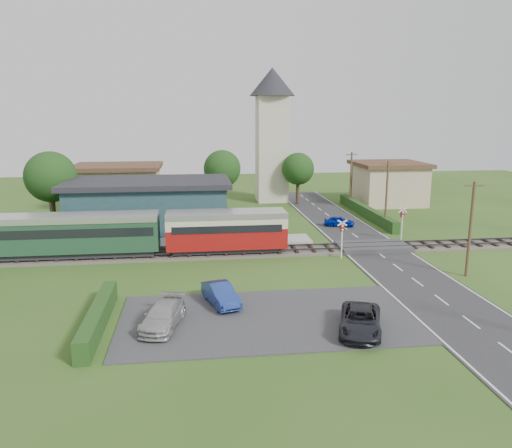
{
  "coord_description": "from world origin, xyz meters",
  "views": [
    {
      "loc": [
        -5.48,
        -38.83,
        11.65
      ],
      "look_at": [
        -0.14,
        4.0,
        2.12
      ],
      "focal_mm": 35.0,
      "sensor_mm": 36.0,
      "label": 1
    }
  ],
  "objects": [
    {
      "name": "tree_c",
      "position": [
        8.0,
        25.0,
        4.65
      ],
      "size": [
        4.2,
        4.2,
        6.78
      ],
      "color": "#332316",
      "rests_on": "ground"
    },
    {
      "name": "car_park",
      "position": [
        -1.5,
        -12.0,
        0.04
      ],
      "size": [
        17.0,
        9.0,
        0.08
      ],
      "primitive_type": "cube",
      "color": "#333335",
      "rests_on": "ground"
    },
    {
      "name": "equipment_hut",
      "position": [
        -18.0,
        5.2,
        1.75
      ],
      "size": [
        2.3,
        2.3,
        2.55
      ],
      "color": "beige",
      "rests_on": "platform"
    },
    {
      "name": "crossing_signal_far",
      "position": [
        13.6,
        4.39,
        2.14
      ],
      "size": [
        0.84,
        0.28,
        3.28
      ],
      "color": "silver",
      "rests_on": "ground"
    },
    {
      "name": "hedge_station",
      "position": [
        -10.0,
        15.5,
        0.65
      ],
      "size": [
        22.0,
        0.8,
        1.3
      ],
      "primitive_type": "cube",
      "color": "#193814",
      "rests_on": "ground"
    },
    {
      "name": "tree_a",
      "position": [
        -20.0,
        14.0,
        5.38
      ],
      "size": [
        5.2,
        5.2,
        8.0
      ],
      "color": "#332316",
      "rests_on": "ground"
    },
    {
      "name": "car_park_silver",
      "position": [
        -7.41,
        -12.49,
        0.72
      ],
      "size": [
        2.8,
        4.74,
        1.29
      ],
      "primitive_type": "imported",
      "rotation": [
        0.0,
        0.0,
        -0.24
      ],
      "color": "#AAAAAA",
      "rests_on": "car_park"
    },
    {
      "name": "utility_pole_c",
      "position": [
        14.2,
        10.0,
        3.63
      ],
      "size": [
        1.4,
        0.22,
        7.0
      ],
      "color": "#473321",
      "rests_on": "ground"
    },
    {
      "name": "car_on_road",
      "position": [
        9.61,
        11.18,
        0.59
      ],
      "size": [
        3.37,
        2.09,
        1.07
      ],
      "primitive_type": "imported",
      "rotation": [
        0.0,
        0.0,
        1.29
      ],
      "color": "#011AA3",
      "rests_on": "road"
    },
    {
      "name": "hedge_carpark",
      "position": [
        -11.0,
        -12.0,
        0.6
      ],
      "size": [
        0.8,
        9.0,
        1.2
      ],
      "primitive_type": "cube",
      "color": "#193814",
      "rests_on": "ground"
    },
    {
      "name": "utility_pole_b",
      "position": [
        14.2,
        -6.0,
        3.63
      ],
      "size": [
        1.4,
        0.22,
        7.0
      ],
      "color": "#473321",
      "rests_on": "ground"
    },
    {
      "name": "crossing_deck",
      "position": [
        10.0,
        2.0,
        0.23
      ],
      "size": [
        6.2,
        3.4,
        0.45
      ],
      "primitive_type": "cube",
      "color": "#333335",
      "rests_on": "ground"
    },
    {
      "name": "streetlamp_west",
      "position": [
        -22.0,
        20.0,
        3.04
      ],
      "size": [
        0.3,
        0.3,
        5.15
      ],
      "color": "#3F3F47",
      "rests_on": "ground"
    },
    {
      "name": "train",
      "position": [
        -19.68,
        2.0,
        2.18
      ],
      "size": [
        43.2,
        2.9,
        3.4
      ],
      "color": "#232328",
      "rests_on": "ground"
    },
    {
      "name": "platform",
      "position": [
        -10.0,
        5.2,
        0.23
      ],
      "size": [
        30.0,
        3.0,
        0.45
      ],
      "primitive_type": "cube",
      "color": "gray",
      "rests_on": "ground"
    },
    {
      "name": "ground",
      "position": [
        0.0,
        0.0,
        0.0
      ],
      "size": [
        120.0,
        120.0,
        0.0
      ],
      "primitive_type": "plane",
      "color": "#2D4C19"
    },
    {
      "name": "hedge_roadside",
      "position": [
        14.2,
        16.0,
        0.6
      ],
      "size": [
        0.8,
        18.0,
        1.2
      ],
      "primitive_type": "cube",
      "color": "#193814",
      "rests_on": "ground"
    },
    {
      "name": "car_park_dark",
      "position": [
        3.25,
        -14.5,
        0.73
      ],
      "size": [
        3.57,
        5.1,
        1.29
      ],
      "primitive_type": "imported",
      "rotation": [
        0.0,
        0.0,
        -0.34
      ],
      "color": "black",
      "rests_on": "car_park"
    },
    {
      "name": "tree_b",
      "position": [
        -2.0,
        23.0,
        5.02
      ],
      "size": [
        4.6,
        4.6,
        7.34
      ],
      "color": "#332316",
      "rests_on": "ground"
    },
    {
      "name": "railway_track",
      "position": [
        0.0,
        2.0,
        0.11
      ],
      "size": [
        76.0,
        3.2,
        0.49
      ],
      "color": "#4C443D",
      "rests_on": "ground"
    },
    {
      "name": "pedestrian_near",
      "position": [
        -3.12,
        4.45,
        1.31
      ],
      "size": [
        0.74,
        0.63,
        1.72
      ],
      "primitive_type": "imported",
      "rotation": [
        0.0,
        0.0,
        3.56
      ],
      "color": "gray",
      "rests_on": "platform"
    },
    {
      "name": "church_tower",
      "position": [
        5.0,
        28.0,
        10.23
      ],
      "size": [
        6.0,
        6.0,
        17.6
      ],
      "color": "beige",
      "rests_on": "ground"
    },
    {
      "name": "house_east",
      "position": [
        20.0,
        24.0,
        2.8
      ],
      "size": [
        8.8,
        8.8,
        5.5
      ],
      "color": "tan",
      "rests_on": "ground"
    },
    {
      "name": "streetlamp_east",
      "position": [
        16.0,
        27.0,
        3.04
      ],
      "size": [
        0.3,
        0.3,
        5.15
      ],
      "color": "#3F3F47",
      "rests_on": "ground"
    },
    {
      "name": "station_building",
      "position": [
        -10.0,
        10.99,
        2.69
      ],
      "size": [
        16.0,
        9.0,
        5.3
      ],
      "color": "#1D4141",
      "rests_on": "ground"
    },
    {
      "name": "crossing_signal_near",
      "position": [
        6.4,
        -0.41,
        2.14
      ],
      "size": [
        0.84,
        0.28,
        3.28
      ],
      "color": "silver",
      "rests_on": "ground"
    },
    {
      "name": "car_park_blue",
      "position": [
        -4.03,
        -9.5,
        0.73
      ],
      "size": [
        2.45,
        4.16,
        1.29
      ],
      "primitive_type": "imported",
      "rotation": [
        0.0,
        0.0,
        0.29
      ],
      "color": "navy",
      "rests_on": "car_park"
    },
    {
      "name": "road",
      "position": [
        10.0,
        0.0,
        0.03
      ],
      "size": [
        6.0,
        70.0,
        0.05
      ],
      "primitive_type": "cube",
      "color": "#28282B",
      "rests_on": "ground"
    },
    {
      "name": "house_west",
      "position": [
        -15.0,
        25.0,
        2.79
      ],
      "size": [
        10.8,
        8.8,
        5.5
      ],
      "color": "tan",
      "rests_on": "ground"
    },
    {
      "name": "utility_pole_d",
      "position": [
        14.2,
        22.0,
        3.63
      ],
      "size": [
        1.4,
        0.22,
        7.0
      ],
      "color": "#473321",
      "rests_on": "ground"
    },
    {
      "name": "pedestrian_far",
      "position": [
        -14.2,
        4.9,
        1.2
      ],
      "size": [
        0.8,
        0.88,
        1.5
      ],
      "primitive_type": "imported",
      "rotation": [
        0.0,
        0.0,
        1.95
      ],
      "color": "gray",
      "rests_on": "platform"
    }
  ]
}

